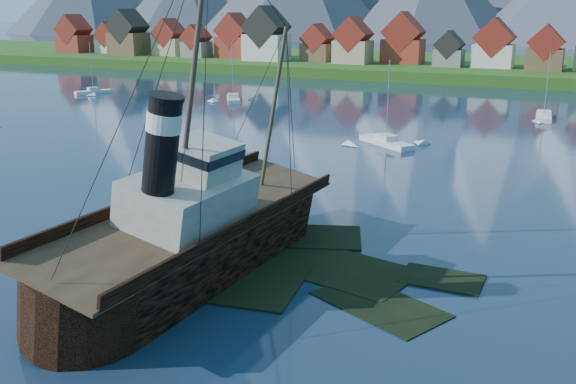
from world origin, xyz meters
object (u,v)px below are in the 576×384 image
at_px(sailboat_b, 93,92).
at_px(sailboat_e, 543,117).
at_px(sailboat_f, 386,143).
at_px(sailboat_c, 233,99).
at_px(tugboat_wreck, 204,226).

height_order(sailboat_b, sailboat_e, sailboat_b).
height_order(sailboat_b, sailboat_f, sailboat_f).
bearing_deg(sailboat_c, tugboat_wreck, -93.87).
bearing_deg(sailboat_c, sailboat_f, -67.49).
distance_m(tugboat_wreck, sailboat_f, 50.83).
height_order(tugboat_wreck, sailboat_f, tugboat_wreck).
xyz_separation_m(sailboat_c, sailboat_f, (43.55, -31.03, -0.00)).
bearing_deg(sailboat_c, sailboat_b, 153.35).
relative_size(tugboat_wreck, sailboat_b, 2.71).
height_order(sailboat_e, sailboat_f, sailboat_f).
height_order(tugboat_wreck, sailboat_b, tugboat_wreck).
distance_m(tugboat_wreck, sailboat_e, 87.46).
relative_size(tugboat_wreck, sailboat_c, 2.62).
bearing_deg(sailboat_b, sailboat_c, 35.20).
relative_size(sailboat_c, sailboat_f, 1.00).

